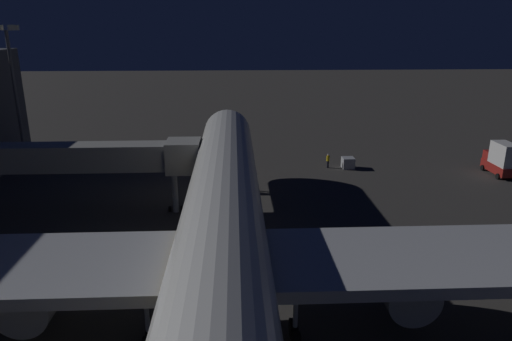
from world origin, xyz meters
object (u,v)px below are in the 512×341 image
object	(u,v)px
jet_bridge	(111,157)
baggage_container_far_row	(348,163)
ground_crew_under_port_wing	(328,160)
traffic_cone_nose_starboard	(211,172)
apron_floodlight_mast	(15,90)
airliner_at_gate	(221,251)
catering_truck	(501,159)
traffic_cone_nose_port	(246,171)

from	to	relation	value
jet_bridge	baggage_container_far_row	xyz separation A→B (m)	(-26.58, -13.88, -5.04)
ground_crew_under_port_wing	traffic_cone_nose_starboard	distance (m)	15.29
apron_floodlight_mast	ground_crew_under_port_wing	distance (m)	39.56
airliner_at_gate	jet_bridge	xyz separation A→B (m)	(11.04, -19.58, 0.15)
apron_floodlight_mast	traffic_cone_nose_starboard	size ratio (longest dim) A/B	32.45
airliner_at_gate	traffic_cone_nose_starboard	bearing A→B (deg)	-86.04
airliner_at_gate	catering_truck	world-z (taller)	airliner_at_gate
jet_bridge	ground_crew_under_port_wing	size ratio (longest dim) A/B	10.76
catering_truck	traffic_cone_nose_starboard	distance (m)	35.97
airliner_at_gate	traffic_cone_nose_port	xyz separation A→B (m)	(-2.20, -31.79, -5.32)
jet_bridge	apron_floodlight_mast	world-z (taller)	apron_floodlight_mast
catering_truck	traffic_cone_nose_starboard	size ratio (longest dim) A/B	9.35
apron_floodlight_mast	traffic_cone_nose_starboard	world-z (taller)	apron_floodlight_mast
jet_bridge	traffic_cone_nose_starboard	bearing A→B (deg)	-125.90
apron_floodlight_mast	traffic_cone_nose_starboard	distance (m)	25.46
baggage_container_far_row	ground_crew_under_port_wing	xyz separation A→B (m)	(2.59, -0.28, 0.34)
jet_bridge	traffic_cone_nose_starboard	world-z (taller)	jet_bridge
airliner_at_gate	apron_floodlight_mast	distance (m)	42.49
airliner_at_gate	traffic_cone_nose_port	size ratio (longest dim) A/B	118.83
apron_floodlight_mast	ground_crew_under_port_wing	size ratio (longest dim) A/B	9.43
catering_truck	airliner_at_gate	bearing A→B (deg)	41.43
catering_truck	baggage_container_far_row	size ratio (longest dim) A/B	3.28
jet_bridge	traffic_cone_nose_port	distance (m)	18.82
airliner_at_gate	traffic_cone_nose_starboard	size ratio (longest dim) A/B	118.83
traffic_cone_nose_port	catering_truck	bearing A→B (deg)	176.23
traffic_cone_nose_starboard	apron_floodlight_mast	bearing A→B (deg)	-4.58
traffic_cone_nose_starboard	ground_crew_under_port_wing	bearing A→B (deg)	-172.65
catering_truck	traffic_cone_nose_port	world-z (taller)	catering_truck
airliner_at_gate	apron_floodlight_mast	world-z (taller)	airliner_at_gate
jet_bridge	apron_floodlight_mast	distance (m)	20.70
airliner_at_gate	jet_bridge	size ratio (longest dim) A/B	3.21
apron_floodlight_mast	traffic_cone_nose_port	bearing A→B (deg)	176.15
ground_crew_under_port_wing	catering_truck	bearing A→B (deg)	168.99
baggage_container_far_row	traffic_cone_nose_port	distance (m)	13.45
ground_crew_under_port_wing	traffic_cone_nose_port	bearing A→B (deg)	10.31
catering_truck	traffic_cone_nose_starboard	xyz separation A→B (m)	(35.86, -2.07, -1.78)
baggage_container_far_row	traffic_cone_nose_port	size ratio (longest dim) A/B	2.85
airliner_at_gate	baggage_container_far_row	bearing A→B (deg)	-114.91
airliner_at_gate	ground_crew_under_port_wing	distance (m)	36.43
catering_truck	traffic_cone_nose_starboard	bearing A→B (deg)	-3.31
catering_truck	baggage_container_far_row	distance (m)	18.56
catering_truck	traffic_cone_nose_port	distance (m)	31.58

